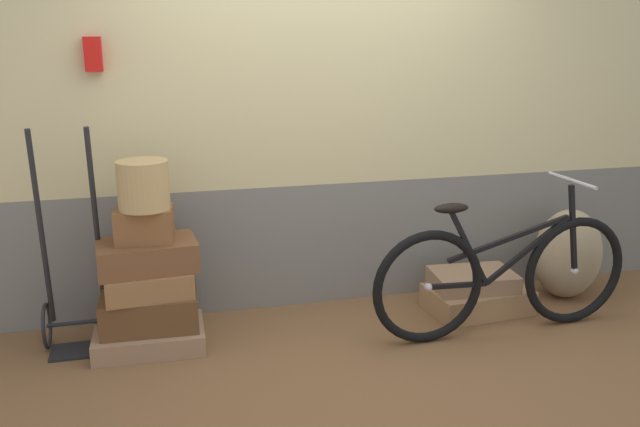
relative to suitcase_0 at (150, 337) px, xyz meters
name	(u,v)px	position (x,y,z in m)	size (l,w,h in m)	color
ground	(349,353)	(1.17, -0.33, -0.09)	(8.81, 5.20, 0.06)	brown
station_building	(317,84)	(1.18, 0.52, 1.46)	(6.81, 0.74, 3.03)	slate
suitcase_0	(150,337)	(0.00, 0.00, 0.00)	(0.65, 0.43, 0.12)	#937051
suitcase_1	(150,309)	(0.01, 0.04, 0.17)	(0.57, 0.41, 0.21)	brown
suitcase_2	(148,282)	(0.02, 0.02, 0.35)	(0.50, 0.37, 0.15)	olive
suitcase_3	(147,255)	(0.02, 0.05, 0.51)	(0.57, 0.37, 0.17)	brown
suitcase_4	(145,225)	(0.02, 0.04, 0.70)	(0.33, 0.23, 0.20)	brown
suitcase_5	(477,299)	(2.19, 0.01, 0.02)	(0.67, 0.42, 0.17)	#9E754C
suitcase_6	(473,280)	(2.15, 0.03, 0.16)	(0.55, 0.37, 0.11)	#937051
wicker_basket	(143,185)	(0.03, 0.03, 0.94)	(0.29, 0.29, 0.28)	tan
luggage_trolley	(76,296)	(-0.41, 0.13, 0.26)	(0.39, 0.36, 1.34)	black
burlap_sack	(568,254)	(2.92, 0.09, 0.26)	(0.49, 0.41, 0.65)	#9E8966
bicycle	(503,276)	(2.17, -0.33, 0.32)	(1.75, 0.46, 0.98)	black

